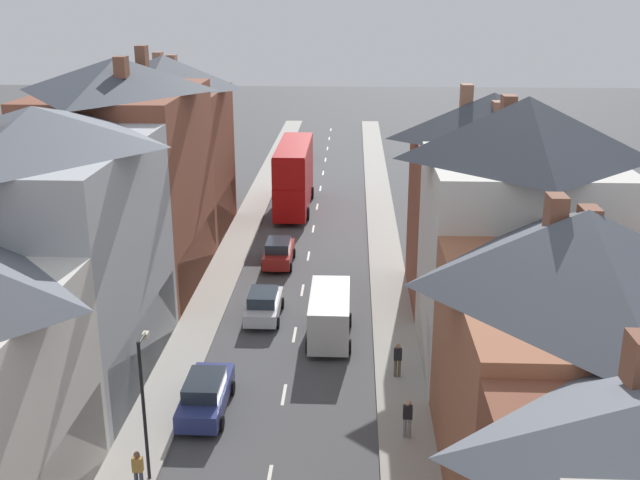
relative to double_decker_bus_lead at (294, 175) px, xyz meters
name	(u,v)px	position (x,y,z in m)	size (l,w,h in m)	color
pavement_left	(237,244)	(-3.29, -9.31, -2.75)	(2.20, 104.00, 0.14)	#A8A399
pavement_right	(384,246)	(6.91, -9.31, -2.75)	(2.20, 104.00, 0.14)	#A8A399
centre_line_dashes	(308,256)	(1.81, -11.31, -2.81)	(0.14, 97.80, 0.01)	silver
terrace_row_left	(18,270)	(-8.38, -31.06, 3.47)	(8.00, 58.46, 13.66)	#A36042
terrace_row_right	(586,364)	(11.99, -36.73, 2.81)	(8.00, 45.39, 12.49)	#BCB7A8
double_decker_bus_lead	(294,175)	(0.00, 0.00, 0.00)	(2.74, 10.80, 5.30)	#B70F0F
car_near_silver	(264,304)	(0.01, -21.32, -2.02)	(1.90, 4.21, 1.58)	silver
car_parked_left_a	(279,252)	(0.01, -13.03, -1.97)	(1.90, 4.33, 1.68)	maroon
car_mid_black	(206,394)	(-1.29, -30.83, -1.98)	(1.90, 4.58, 1.65)	navy
car_parked_left_b	(296,151)	(-1.29, 18.92, -1.98)	(1.90, 4.50, 1.65)	maroon
delivery_van	(330,314)	(3.61, -23.67, -1.48)	(2.20, 5.20, 2.41)	silver
pedestrian_near_right	(138,470)	(-2.57, -36.34, -1.78)	(0.36, 0.22, 1.61)	#3D4256
pedestrian_mid_left	(407,417)	(6.91, -32.56, -1.78)	(0.36, 0.22, 1.61)	gray
pedestrian_mid_right	(398,359)	(6.79, -27.71, -1.78)	(0.36, 0.22, 1.61)	brown
street_lamp	(144,399)	(-2.44, -35.42, 0.43)	(0.20, 1.12, 5.50)	black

